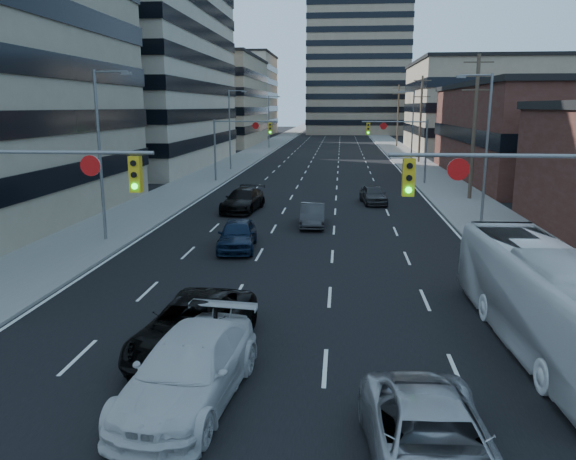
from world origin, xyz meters
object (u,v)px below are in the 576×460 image
(black_pickup, at_px, (194,327))
(sedan_blue, at_px, (237,235))
(silver_suv, at_px, (433,446))
(transit_bus, at_px, (549,300))
(white_van, at_px, (189,369))

(black_pickup, relative_size, sedan_blue, 1.27)
(black_pickup, xyz_separation_m, sedan_blue, (-0.98, 12.32, -0.03))
(silver_suv, relative_size, sedan_blue, 1.19)
(transit_bus, relative_size, sedan_blue, 2.41)
(silver_suv, distance_m, sedan_blue, 19.04)
(silver_suv, relative_size, transit_bus, 0.49)
(black_pickup, relative_size, white_van, 1.00)
(white_van, relative_size, silver_suv, 1.07)
(silver_suv, height_order, sedan_blue, sedan_blue)
(black_pickup, xyz_separation_m, silver_suv, (6.11, -5.36, -0.05))
(white_van, height_order, silver_suv, white_van)
(white_van, xyz_separation_m, silver_suv, (5.49, -2.56, -0.09))
(transit_bus, distance_m, sedan_blue, 15.91)
(transit_bus, height_order, sedan_blue, transit_bus)
(black_pickup, distance_m, transit_bus, 10.61)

